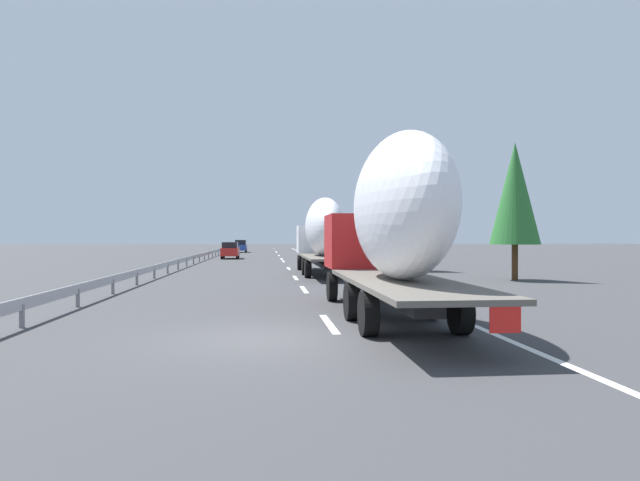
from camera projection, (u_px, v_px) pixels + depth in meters
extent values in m
plane|color=#38383A|center=(264.00, 261.00, 51.95)|extent=(260.00, 260.00, 0.00)
cube|color=white|center=(329.00, 324.00, 14.32)|extent=(3.20, 0.20, 0.01)
cube|color=white|center=(304.00, 289.00, 23.69)|extent=(3.20, 0.20, 0.01)
cube|color=white|center=(295.00, 278.00, 30.44)|extent=(3.20, 0.20, 0.01)
cube|color=white|center=(289.00, 268.00, 39.61)|extent=(3.20, 0.20, 0.01)
cube|color=white|center=(283.00, 261.00, 51.35)|extent=(3.20, 0.20, 0.01)
cube|color=white|center=(282.00, 259.00, 57.02)|extent=(3.20, 0.20, 0.01)
cube|color=white|center=(279.00, 255.00, 67.91)|extent=(3.20, 0.20, 0.01)
cube|color=white|center=(276.00, 252.00, 86.82)|extent=(3.20, 0.20, 0.01)
cube|color=white|center=(277.00, 252.00, 82.22)|extent=(3.20, 0.20, 0.01)
cube|color=white|center=(274.00, 249.00, 109.87)|extent=(3.20, 0.20, 0.01)
cube|color=white|center=(316.00, 259.00, 57.48)|extent=(110.00, 0.20, 0.01)
cube|color=silver|center=(315.00, 239.00, 37.98)|extent=(2.40, 2.50, 1.90)
cube|color=black|center=(314.00, 232.00, 39.07)|extent=(0.08, 2.12, 0.80)
cube|color=#262628|center=(320.00, 262.00, 34.90)|extent=(11.43, 0.70, 0.24)
cube|color=#59544C|center=(325.00, 257.00, 31.81)|extent=(10.02, 2.50, 0.12)
ellipsoid|color=white|center=(324.00, 227.00, 32.23)|extent=(7.73, 2.20, 3.43)
cube|color=red|center=(350.00, 265.00, 26.92)|extent=(0.04, 0.56, 0.56)
cylinder|color=black|center=(300.00, 263.00, 37.88)|extent=(1.04, 0.30, 1.04)
cylinder|color=black|center=(331.00, 262.00, 38.10)|extent=(1.04, 0.30, 1.04)
cylinder|color=black|center=(305.00, 266.00, 32.89)|extent=(1.04, 0.35, 1.04)
cylinder|color=black|center=(341.00, 266.00, 33.11)|extent=(1.04, 0.35, 1.04)
cylinder|color=black|center=(308.00, 269.00, 30.51)|extent=(1.04, 0.35, 1.04)
cylinder|color=black|center=(346.00, 268.00, 30.73)|extent=(1.04, 0.35, 1.04)
cube|color=#B21919|center=(362.00, 241.00, 19.52)|extent=(2.40, 2.50, 1.90)
cube|color=black|center=(357.00, 228.00, 20.61)|extent=(0.08, 2.12, 0.80)
cube|color=#262628|center=(379.00, 290.00, 16.68)|extent=(10.54, 0.70, 0.24)
cube|color=#59544C|center=(402.00, 282.00, 13.83)|extent=(9.05, 2.50, 0.12)
ellipsoid|color=white|center=(401.00, 207.00, 13.97)|extent=(6.59, 2.20, 3.76)
cube|color=red|center=(505.00, 317.00, 9.43)|extent=(0.04, 0.56, 0.56)
cylinder|color=black|center=(332.00, 287.00, 19.42)|extent=(1.04, 0.30, 1.04)
cylinder|color=black|center=(392.00, 286.00, 19.64)|extent=(1.04, 0.30, 1.04)
cylinder|color=black|center=(352.00, 301.00, 14.92)|extent=(1.04, 0.35, 1.04)
cylinder|color=black|center=(430.00, 300.00, 15.14)|extent=(1.04, 0.35, 1.04)
cylinder|color=black|center=(368.00, 314.00, 12.53)|extent=(1.04, 0.35, 1.04)
cylinder|color=black|center=(460.00, 312.00, 12.75)|extent=(1.04, 0.35, 1.04)
cube|color=#28479E|center=(241.00, 248.00, 81.88)|extent=(4.61, 1.76, 0.84)
cube|color=black|center=(241.00, 242.00, 81.53)|extent=(2.53, 1.55, 0.73)
cylinder|color=black|center=(236.00, 250.00, 83.22)|extent=(0.64, 0.22, 0.64)
cylinder|color=black|center=(246.00, 250.00, 83.38)|extent=(0.64, 0.22, 0.64)
cylinder|color=black|center=(235.00, 251.00, 80.38)|extent=(0.64, 0.22, 0.64)
cylinder|color=black|center=(246.00, 250.00, 80.54)|extent=(0.64, 0.22, 0.64)
cube|color=red|center=(230.00, 252.00, 57.83)|extent=(4.22, 1.77, 0.84)
cube|color=black|center=(230.00, 245.00, 57.51)|extent=(2.32, 1.56, 0.62)
cylinder|color=black|center=(224.00, 255.00, 59.06)|extent=(0.64, 0.22, 0.64)
cylinder|color=black|center=(238.00, 255.00, 59.21)|extent=(0.64, 0.22, 0.64)
cylinder|color=black|center=(222.00, 256.00, 56.45)|extent=(0.64, 0.22, 0.64)
cylinder|color=black|center=(237.00, 256.00, 56.61)|extent=(0.64, 0.22, 0.64)
cylinder|color=gray|center=(340.00, 250.00, 48.13)|extent=(0.10, 0.10, 2.38)
cube|color=#2D569E|center=(340.00, 232.00, 48.12)|extent=(0.06, 0.90, 0.70)
cylinder|color=#472D19|center=(515.00, 262.00, 28.87)|extent=(0.33, 0.33, 1.91)
cone|color=#286B2D|center=(515.00, 193.00, 28.84)|extent=(2.63, 2.63, 5.45)
cylinder|color=#472D19|center=(364.00, 251.00, 53.45)|extent=(0.32, 0.32, 1.81)
cone|color=#194C1E|center=(364.00, 220.00, 53.43)|extent=(2.57, 2.57, 4.38)
cylinder|color=#472D19|center=(418.00, 258.00, 36.63)|extent=(0.29, 0.29, 1.77)
cone|color=#194C1E|center=(418.00, 216.00, 36.61)|extent=(2.49, 2.49, 3.89)
cylinder|color=#472D19|center=(327.00, 245.00, 96.73)|extent=(0.36, 0.36, 1.84)
cone|color=#1E5B23|center=(327.00, 224.00, 96.70)|extent=(3.18, 3.18, 5.50)
cylinder|color=#472D19|center=(343.00, 246.00, 87.72)|extent=(0.37, 0.37, 1.61)
cone|color=#194C1E|center=(343.00, 229.00, 87.70)|extent=(3.22, 3.22, 4.06)
cylinder|color=#472D19|center=(379.00, 253.00, 47.53)|extent=(0.30, 0.30, 1.84)
cone|color=#1E5B23|center=(379.00, 212.00, 47.51)|extent=(3.76, 3.76, 5.38)
cube|color=#9EA0A5|center=(204.00, 254.00, 54.33)|extent=(94.00, 0.06, 0.32)
cube|color=slate|center=(22.00, 316.00, 13.67)|extent=(0.10, 0.10, 0.60)
cube|color=slate|center=(78.00, 298.00, 17.74)|extent=(0.10, 0.10, 0.60)
cube|color=slate|center=(113.00, 287.00, 21.80)|extent=(0.10, 0.10, 0.60)
cube|color=slate|center=(137.00, 279.00, 25.87)|extent=(0.10, 0.10, 0.60)
cube|color=slate|center=(154.00, 273.00, 29.94)|extent=(0.10, 0.10, 0.60)
cube|color=slate|center=(168.00, 269.00, 34.00)|extent=(0.10, 0.10, 0.60)
cube|color=slate|center=(178.00, 266.00, 38.07)|extent=(0.10, 0.10, 0.60)
cube|color=slate|center=(187.00, 263.00, 42.14)|extent=(0.10, 0.10, 0.60)
cube|color=slate|center=(194.00, 261.00, 46.20)|extent=(0.10, 0.10, 0.60)
cube|color=slate|center=(199.00, 259.00, 50.27)|extent=(0.10, 0.10, 0.60)
cube|color=slate|center=(204.00, 257.00, 54.34)|extent=(0.10, 0.10, 0.60)
cube|color=slate|center=(209.00, 256.00, 58.40)|extent=(0.10, 0.10, 0.60)
cube|color=slate|center=(212.00, 254.00, 62.47)|extent=(0.10, 0.10, 0.60)
cube|color=slate|center=(216.00, 253.00, 66.54)|extent=(0.10, 0.10, 0.60)
cube|color=slate|center=(218.00, 253.00, 70.60)|extent=(0.10, 0.10, 0.60)
cube|color=slate|center=(221.00, 252.00, 74.67)|extent=(0.10, 0.10, 0.60)
cube|color=slate|center=(223.00, 251.00, 78.73)|extent=(0.10, 0.10, 0.60)
cube|color=slate|center=(225.00, 250.00, 82.80)|extent=(0.10, 0.10, 0.60)
cube|color=slate|center=(227.00, 250.00, 86.87)|extent=(0.10, 0.10, 0.60)
cube|color=slate|center=(229.00, 249.00, 90.93)|extent=(0.10, 0.10, 0.60)
cube|color=slate|center=(231.00, 249.00, 95.00)|extent=(0.10, 0.10, 0.60)
cube|color=slate|center=(232.00, 248.00, 99.07)|extent=(0.10, 0.10, 0.60)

